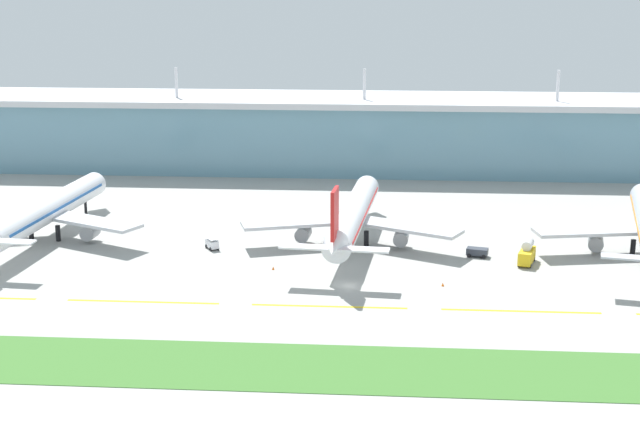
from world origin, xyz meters
TOP-DOWN VIEW (x-y plane):
  - ground_plane at (0.00, 0.00)m, footprint 600.00×600.00m
  - terminal_building at (-0.00, 110.18)m, footprint 288.00×34.00m
  - airliner_near at (-69.25, 27.99)m, footprint 48.63×64.51m
  - airliner_middle at (-0.35, 28.29)m, footprint 48.62×65.88m
  - taxiway_stripe_mid_west at (-37.00, -11.85)m, footprint 28.00×0.70m
  - taxiway_stripe_centre at (-3.00, -11.85)m, footprint 28.00×0.70m
  - taxiway_stripe_mid_east at (31.00, -11.85)m, footprint 28.00×0.70m
  - grass_verge at (0.00, -38.87)m, footprint 300.00×18.00m
  - fuel_truck at (36.01, 16.71)m, footprint 4.59×7.65m
  - baggage_cart at (-30.62, 22.33)m, footprint 3.51×4.00m
  - pushback_tug at (26.28, 20.89)m, footprint 4.84×3.38m
  - safety_cone_left_wingtip at (-15.65, 8.85)m, footprint 0.56×0.56m
  - safety_cone_nose_front at (17.97, 1.04)m, footprint 0.56×0.56m

SIDE VIEW (x-z plane):
  - ground_plane at x=0.00m, z-range 0.00..0.00m
  - taxiway_stripe_mid_west at x=-37.00m, z-range 0.00..0.04m
  - taxiway_stripe_centre at x=-3.00m, z-range 0.00..0.04m
  - taxiway_stripe_mid_east at x=31.00m, z-range 0.00..0.04m
  - grass_verge at x=0.00m, z-range 0.00..0.10m
  - safety_cone_left_wingtip at x=-15.65m, z-range 0.00..0.70m
  - safety_cone_nose_front at x=17.97m, z-range 0.00..0.70m
  - pushback_tug at x=26.28m, z-range 0.18..2.03m
  - baggage_cart at x=-30.62m, z-range 0.02..2.50m
  - fuel_truck at x=36.01m, z-range -0.21..4.74m
  - airliner_near at x=-69.25m, z-range -3.00..15.90m
  - airliner_middle at x=-0.35m, z-range -3.00..15.90m
  - terminal_building at x=0.00m, z-range -4.29..26.99m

